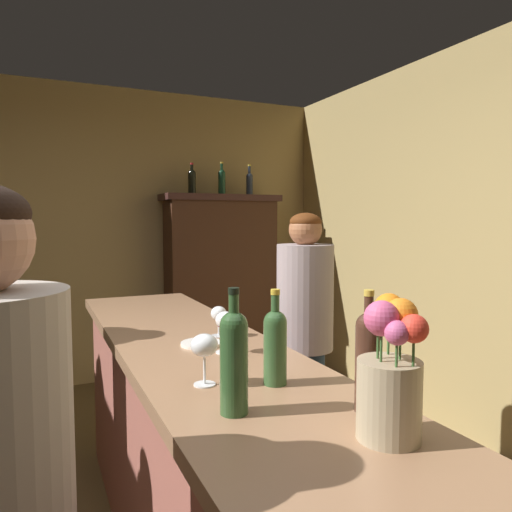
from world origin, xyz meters
TOP-DOWN VIEW (x-y plane):
  - wall_back at (0.00, 3.09)m, footprint 4.98×0.12m
  - bar_counter at (0.35, 0.26)m, footprint 0.62×2.75m
  - display_cabinet at (1.39, 2.81)m, footprint 1.12×0.40m
  - wine_bottle_pinot at (0.22, -0.41)m, footprint 0.07×0.07m
  - wine_bottle_syrah at (0.54, -0.55)m, footprint 0.07×0.07m
  - wine_bottle_chardonnay at (0.42, -0.26)m, footprint 0.07×0.07m
  - wine_glass_front at (0.22, -0.18)m, footprint 0.08×0.08m
  - wine_glass_mid at (0.47, 0.38)m, footprint 0.07×0.07m
  - wine_glass_rear at (0.40, 0.13)m, footprint 0.07×0.07m
  - flower_arrangement at (0.49, -0.70)m, footprint 0.15×0.17m
  - cheese_plate at (0.35, 0.27)m, footprint 0.16×0.16m
  - display_bottle_left at (1.10, 2.81)m, footprint 0.07×0.07m
  - display_bottle_midleft at (1.40, 2.81)m, footprint 0.07×0.07m
  - display_bottle_center at (1.69, 2.81)m, footprint 0.06×0.06m
  - bartender at (1.10, 0.72)m, footprint 0.31×0.31m

SIDE VIEW (x-z plane):
  - bar_counter at x=0.35m, z-range 0.00..1.01m
  - bartender at x=1.10m, z-range 0.08..1.62m
  - display_cabinet at x=1.39m, z-range 0.04..1.78m
  - cheese_plate at x=0.35m, z-range 1.00..1.01m
  - wine_glass_mid at x=0.47m, z-range 1.03..1.16m
  - wine_glass_rear at x=0.40m, z-range 1.04..1.20m
  - wine_glass_front at x=0.22m, z-range 1.04..1.20m
  - wine_bottle_chardonnay at x=0.42m, z-range 0.98..1.28m
  - wine_bottle_syrah at x=0.54m, z-range 0.99..1.31m
  - wine_bottle_pinot at x=0.22m, z-range 0.99..1.32m
  - flower_arrangement at x=0.49m, z-range 0.99..1.32m
  - wall_back at x=0.00m, z-range 0.00..2.70m
  - display_bottle_center at x=1.69m, z-range 1.72..2.02m
  - display_bottle_left at x=1.10m, z-range 1.72..2.01m
  - display_bottle_midleft at x=1.40m, z-range 1.72..2.03m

